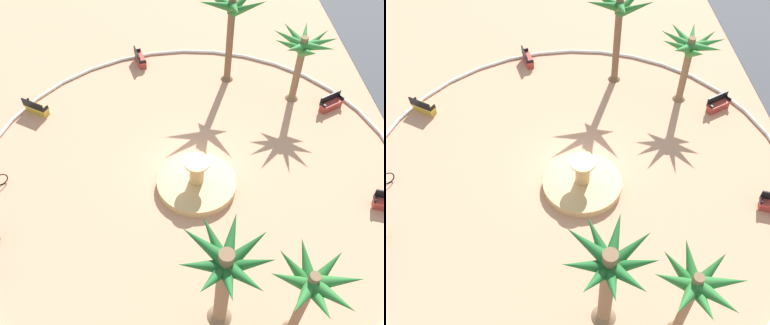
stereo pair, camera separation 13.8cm
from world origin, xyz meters
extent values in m
plane|color=tan|center=(0.00, 0.00, 0.00)|extent=(80.00, 80.00, 0.00)
torus|color=silver|center=(0.00, 0.00, 0.10)|extent=(23.09, 23.09, 0.20)
cylinder|color=tan|center=(1.05, 0.29, 0.23)|extent=(4.11, 4.11, 0.45)
cylinder|color=teal|center=(1.05, 0.29, 0.19)|extent=(3.62, 3.62, 0.34)
cylinder|color=tan|center=(1.05, 0.29, 1.09)|extent=(0.74, 0.74, 1.29)
cylinder|color=#E0B370|center=(1.05, 0.29, 1.80)|extent=(1.32, 1.32, 0.12)
cylinder|color=brown|center=(-8.08, 2.84, 2.94)|extent=(0.44, 0.44, 5.88)
cone|color=brown|center=(-8.08, 2.84, 0.25)|extent=(0.83, 0.83, 0.50)
cone|color=#28702D|center=(-6.98, 2.85, 5.51)|extent=(2.39, 0.58, 1.27)
cone|color=#28702D|center=(-7.60, 3.73, 5.30)|extent=(1.59, 2.29, 1.63)
cone|color=#28702D|center=(-7.67, 1.83, 5.47)|extent=(1.42, 2.41, 1.34)
cylinder|color=brown|center=(-5.83, 6.75, 2.18)|extent=(0.43, 0.43, 4.35)
cone|color=brown|center=(-5.83, 6.75, 0.25)|extent=(0.82, 0.82, 0.50)
cone|color=#337F38|center=(-5.01, 6.86, 3.87)|extent=(2.00, 0.80, 1.45)
cone|color=#337F38|center=(-5.19, 7.42, 4.08)|extent=(1.79, 1.82, 1.08)
cone|color=#337F38|center=(-5.74, 7.67, 4.08)|extent=(0.76, 2.05, 1.09)
cone|color=#337F38|center=(-6.20, 7.52, 3.91)|extent=(1.36, 2.01, 1.38)
cone|color=#337F38|center=(-6.67, 7.00, 3.96)|extent=(2.06, 1.10, 1.30)
cone|color=#337F38|center=(-6.65, 6.32, 4.10)|extent=(2.03, 1.43, 1.04)
cone|color=#337F38|center=(-6.26, 5.94, 4.08)|extent=(1.44, 2.03, 1.08)
cone|color=#337F38|center=(-5.74, 5.88, 3.96)|extent=(0.76, 2.03, 1.30)
cone|color=#337F38|center=(-5.20, 6.10, 4.04)|extent=(1.80, 1.82, 1.15)
cylinder|color=brown|center=(8.59, 3.66, 2.24)|extent=(0.36, 0.36, 4.48)
cone|color=#28702D|center=(9.30, 3.71, 4.11)|extent=(1.72, 0.68, 1.24)
cone|color=#28702D|center=(9.20, 4.13, 4.23)|extent=(1.70, 1.48, 1.03)
cone|color=#28702D|center=(8.68, 4.43, 4.24)|extent=(0.76, 1.76, 1.03)
cone|color=#28702D|center=(8.18, 4.22, 4.07)|extent=(1.44, 1.67, 1.31)
cone|color=#28702D|center=(7.88, 3.60, 4.10)|extent=(1.73, 0.71, 1.25)
cone|color=#28702D|center=(8.09, 3.18, 4.07)|extent=(1.59, 1.57, 1.30)
cone|color=#28702D|center=(8.51, 2.95, 4.12)|extent=(0.74, 1.74, 1.23)
cone|color=#28702D|center=(9.16, 3.19, 4.17)|extent=(1.67, 1.52, 1.15)
cylinder|color=brown|center=(7.97, 0.83, 2.51)|extent=(0.54, 0.54, 5.02)
cone|color=brown|center=(7.97, 0.83, 0.25)|extent=(1.03, 1.03, 0.50)
cone|color=#1E6028|center=(8.76, 0.84, 4.58)|extent=(1.85, 0.57, 1.38)
cone|color=#1E6028|center=(8.63, 1.32, 4.64)|extent=(1.84, 1.57, 1.27)
cone|color=#1E6028|center=(8.11, 1.60, 4.57)|extent=(0.87, 1.91, 1.39)
cone|color=#1E6028|center=(7.58, 1.55, 4.62)|extent=(1.39, 1.91, 1.30)
cone|color=#1E6028|center=(7.17, 1.08, 4.67)|extent=(1.97, 1.10, 1.21)
cone|color=#1E6028|center=(7.22, 0.50, 4.65)|extent=(1.94, 1.28, 1.26)
cone|color=#1E6028|center=(7.45, 0.14, 4.79)|extent=(1.58, 1.85, 1.01)
cone|color=#1E6028|center=(8.12, 0.05, 4.60)|extent=(0.90, 1.93, 1.34)
cone|color=#1E6028|center=(8.60, 0.36, 4.58)|extent=(1.81, 1.57, 1.38)
cube|color=black|center=(2.75, 8.97, 0.59)|extent=(0.45, 0.21, 0.24)
cube|color=gold|center=(-5.21, -9.14, 0.45)|extent=(1.23, 1.64, 0.12)
cube|color=black|center=(-5.03, -9.24, 0.75)|extent=(0.86, 1.43, 0.50)
cube|color=gold|center=(-5.21, -9.14, 0.20)|extent=(1.13, 1.51, 0.39)
cube|color=black|center=(-5.58, -9.79, 0.59)|extent=(0.43, 0.29, 0.24)
cube|color=black|center=(-4.84, -8.49, 0.59)|extent=(0.43, 0.29, 0.24)
cube|color=#B73D33|center=(-4.73, 8.93, 0.45)|extent=(1.19, 1.65, 0.12)
cube|color=black|center=(-4.91, 8.83, 0.75)|extent=(0.82, 1.45, 0.50)
cube|color=#9C342B|center=(-4.73, 8.93, 0.20)|extent=(1.09, 1.52, 0.39)
cube|color=black|center=(-5.08, 9.59, 0.59)|extent=(0.44, 0.28, 0.24)
cube|color=black|center=(-4.37, 8.27, 0.59)|extent=(0.44, 0.28, 0.24)
cube|color=#B73D33|center=(-10.18, -3.00, 0.45)|extent=(1.68, 0.93, 0.12)
cube|color=black|center=(-10.12, -3.20, 0.75)|extent=(1.56, 0.53, 0.50)
cube|color=#9C342B|center=(-10.18, -3.00, 0.20)|extent=(1.54, 0.86, 0.39)
cube|color=black|center=(-10.90, -3.21, 0.59)|extent=(0.20, 0.45, 0.24)
cube|color=black|center=(-9.46, -2.79, 0.59)|extent=(0.20, 0.45, 0.24)
torus|color=black|center=(0.46, -9.81, 0.36)|extent=(0.50, 0.60, 0.72)
camera|label=1|loc=(14.58, -0.60, 16.68)|focal=38.52mm
camera|label=2|loc=(14.59, -0.46, 16.68)|focal=38.52mm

